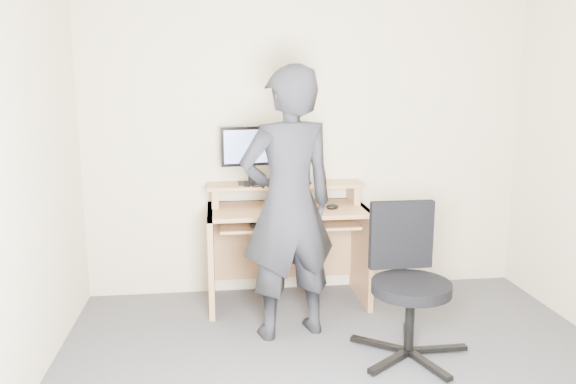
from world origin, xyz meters
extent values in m
cube|color=beige|center=(0.00, 1.75, 1.25)|extent=(3.50, 0.02, 2.50)
cube|color=tan|center=(-0.78, 1.45, 0.38)|extent=(0.04, 0.60, 0.75)
cube|color=tan|center=(0.38, 1.45, 0.38)|extent=(0.04, 0.60, 0.75)
cube|color=tan|center=(-0.20, 1.45, 0.73)|extent=(1.20, 0.60, 0.03)
cube|color=tan|center=(-0.20, 1.37, 0.64)|extent=(1.02, 0.38, 0.02)
cube|color=tan|center=(-0.74, 1.60, 0.82)|extent=(0.05, 0.28, 0.15)
cube|color=tan|center=(0.34, 1.60, 0.82)|extent=(0.05, 0.28, 0.15)
cube|color=tan|center=(-0.20, 1.60, 0.90)|extent=(1.20, 0.30, 0.02)
cube|color=tan|center=(-0.20, 1.74, 0.42)|extent=(1.20, 0.03, 0.65)
cube|color=black|center=(-0.46, 1.60, 0.92)|extent=(0.20, 0.13, 0.01)
cube|color=black|center=(-0.46, 1.62, 0.99)|extent=(0.05, 0.04, 0.13)
cube|color=black|center=(-0.46, 1.60, 1.20)|extent=(0.46, 0.12, 0.30)
cube|color=#93B0FF|center=(-0.46, 1.58, 1.20)|extent=(0.41, 0.08, 0.25)
cube|color=black|center=(-0.26, 1.61, 1.01)|extent=(0.09, 0.14, 0.20)
cylinder|color=#B8B7BC|center=(0.02, 1.61, 1.00)|extent=(0.10, 0.10, 0.18)
cube|color=black|center=(-0.05, 1.58, 0.92)|extent=(0.08, 0.14, 0.01)
cube|color=black|center=(-0.50, 1.50, 0.93)|extent=(0.05, 0.04, 0.03)
torus|color=silver|center=(-0.32, 1.64, 0.92)|extent=(0.19, 0.19, 0.06)
cube|color=black|center=(-0.26, 1.36, 0.67)|extent=(0.46, 0.19, 0.03)
ellipsoid|color=black|center=(0.12, 1.35, 0.77)|extent=(0.11, 0.09, 0.04)
cube|color=black|center=(0.63, 0.47, 0.04)|extent=(0.37, 0.05, 0.03)
cube|color=black|center=(0.49, 0.66, 0.04)|extent=(0.16, 0.37, 0.03)
cube|color=black|center=(0.28, 0.59, 0.04)|extent=(0.33, 0.25, 0.03)
cube|color=black|center=(0.28, 0.36, 0.04)|extent=(0.33, 0.26, 0.03)
cube|color=black|center=(0.50, 0.29, 0.04)|extent=(0.16, 0.37, 0.03)
cylinder|color=black|center=(0.43, 0.47, 0.24)|extent=(0.06, 0.06, 0.39)
cylinder|color=black|center=(0.43, 0.47, 0.46)|extent=(0.49, 0.49, 0.07)
cube|color=black|center=(0.43, 0.69, 0.73)|extent=(0.41, 0.06, 0.44)
imported|color=black|center=(-0.27, 0.90, 0.90)|extent=(0.74, 0.59, 1.79)
camera|label=1|loc=(-0.72, -2.64, 1.69)|focal=35.00mm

